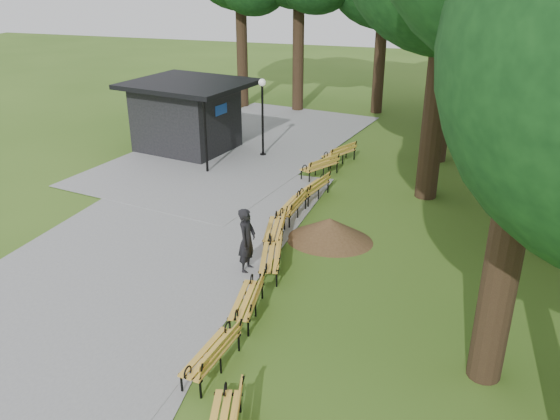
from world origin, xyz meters
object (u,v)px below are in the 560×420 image
(bench_7, at_px, (313,188))
(bench_8, at_px, (320,166))
(bench_3, at_px, (247,300))
(bench_5, at_px, (275,229))
(bench_4, at_px, (271,257))
(person, at_px, (247,240))
(kiosk, at_px, (186,115))
(dirt_mound, at_px, (330,229))
(lamp_post, at_px, (262,102))
(bench_6, at_px, (292,206))
(bench_2, at_px, (211,353))
(bench_9, at_px, (339,153))

(bench_7, distance_m, bench_8, 2.40)
(bench_3, xyz_separation_m, bench_5, (-0.58, 4.03, 0.00))
(bench_3, xyz_separation_m, bench_4, (-0.13, 2.25, 0.00))
(person, bearing_deg, bench_5, -3.41)
(kiosk, xyz_separation_m, dirt_mound, (8.38, -7.29, -1.22))
(lamp_post, relative_size, bench_7, 1.81)
(kiosk, height_order, dirt_mound, kiosk)
(bench_4, height_order, bench_7, same)
(person, xyz_separation_m, bench_6, (0.17, 3.82, -0.51))
(bench_3, height_order, bench_4, same)
(kiosk, relative_size, lamp_post, 1.48)
(kiosk, xyz_separation_m, bench_6, (6.78, -6.03, -1.15))
(bench_2, relative_size, bench_5, 1.00)
(person, bearing_deg, bench_7, -2.58)
(bench_8, bearing_deg, bench_2, 32.33)
(person, xyz_separation_m, dirt_mound, (1.77, 2.56, -0.57))
(kiosk, height_order, bench_4, kiosk)
(bench_4, relative_size, bench_5, 1.00)
(bench_9, bearing_deg, bench_2, 27.47)
(lamp_post, relative_size, bench_2, 1.81)
(bench_4, relative_size, bench_6, 1.00)
(person, bearing_deg, bench_9, -0.94)
(person, distance_m, bench_5, 2.01)
(bench_8, bearing_deg, bench_9, -162.18)
(lamp_post, distance_m, bench_3, 12.77)
(bench_5, bearing_deg, bench_9, 166.80)
(dirt_mound, height_order, bench_6, bench_6)
(bench_2, distance_m, bench_5, 6.20)
(bench_2, xyz_separation_m, bench_6, (-0.60, 8.06, 0.00))
(bench_8, bearing_deg, bench_6, 30.18)
(bench_6, bearing_deg, bench_9, -179.27)
(kiosk, relative_size, bench_8, 2.67)
(bench_4, bearing_deg, lamp_post, -173.95)
(person, relative_size, lamp_post, 0.55)
(kiosk, bearing_deg, bench_2, -51.24)
(bench_2, xyz_separation_m, bench_3, (-0.01, 2.15, 0.00))
(kiosk, distance_m, bench_9, 7.19)
(bench_2, relative_size, bench_9, 1.00)
(dirt_mound, bearing_deg, bench_2, -98.38)
(dirt_mound, relative_size, bench_6, 1.21)
(bench_2, bearing_deg, bench_5, -168.28)
(bench_4, bearing_deg, kiosk, -157.32)
(kiosk, relative_size, bench_9, 2.67)
(kiosk, bearing_deg, lamp_post, 12.83)
(person, relative_size, bench_7, 1.00)
(bench_6, bearing_deg, bench_3, 9.35)
(bench_6, bearing_deg, bench_4, 10.82)
(bench_4, xyz_separation_m, bench_9, (-0.15, 9.82, 0.00))
(bench_7, height_order, bench_8, same)
(bench_6, bearing_deg, bench_5, 3.89)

